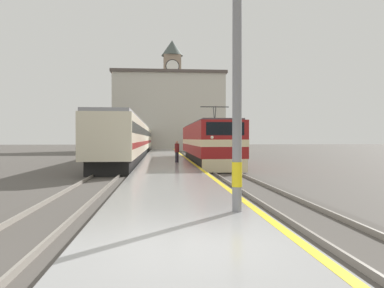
{
  "coord_description": "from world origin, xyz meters",
  "views": [
    {
      "loc": [
        -0.51,
        -6.33,
        2.13
      ],
      "look_at": [
        1.84,
        20.95,
        1.73
      ],
      "focal_mm": 35.0,
      "sensor_mm": 36.0,
      "label": 1
    }
  ],
  "objects_px": {
    "passenger_train": "(133,139)",
    "catenary_mast": "(241,50)",
    "person_on_platform": "(177,151)",
    "locomotive_train": "(207,143)",
    "clock_tower": "(172,91)"
  },
  "relations": [
    {
      "from": "locomotive_train",
      "to": "passenger_train",
      "type": "distance_m",
      "value": 12.99
    },
    {
      "from": "locomotive_train",
      "to": "passenger_train",
      "type": "xyz_separation_m",
      "value": [
        -6.84,
        11.03,
        0.27
      ]
    },
    {
      "from": "passenger_train",
      "to": "catenary_mast",
      "type": "height_order",
      "value": "catenary_mast"
    },
    {
      "from": "locomotive_train",
      "to": "catenary_mast",
      "type": "distance_m",
      "value": 22.13
    },
    {
      "from": "person_on_platform",
      "to": "clock_tower",
      "type": "bearing_deg",
      "value": 88.51
    },
    {
      "from": "person_on_platform",
      "to": "locomotive_train",
      "type": "bearing_deg",
      "value": 49.04
    },
    {
      "from": "passenger_train",
      "to": "catenary_mast",
      "type": "bearing_deg",
      "value": -81.56
    },
    {
      "from": "locomotive_train",
      "to": "person_on_platform",
      "type": "distance_m",
      "value": 4.06
    },
    {
      "from": "clock_tower",
      "to": "catenary_mast",
      "type": "bearing_deg",
      "value": -90.49
    },
    {
      "from": "locomotive_train",
      "to": "catenary_mast",
      "type": "bearing_deg",
      "value": -95.1
    },
    {
      "from": "passenger_train",
      "to": "locomotive_train",
      "type": "bearing_deg",
      "value": -58.2
    },
    {
      "from": "locomotive_train",
      "to": "clock_tower",
      "type": "bearing_deg",
      "value": 91.73
    },
    {
      "from": "person_on_platform",
      "to": "clock_tower",
      "type": "relative_size",
      "value": 0.07
    },
    {
      "from": "passenger_train",
      "to": "clock_tower",
      "type": "bearing_deg",
      "value": 80.97
    },
    {
      "from": "passenger_train",
      "to": "person_on_platform",
      "type": "relative_size",
      "value": 27.3
    }
  ]
}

